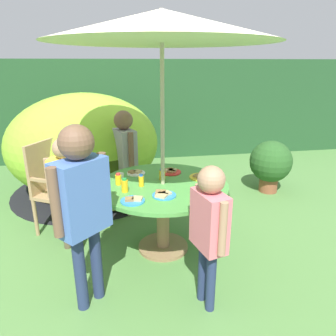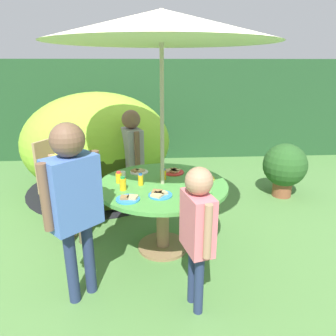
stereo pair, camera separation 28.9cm
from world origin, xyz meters
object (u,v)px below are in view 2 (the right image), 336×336
at_px(cup_near, 123,175).
at_px(juice_bottle_near_left, 163,174).
at_px(dome_tent, 98,143).
at_px(juice_bottle_front_edge, 123,184).
at_px(child_in_grey_shirt, 132,149).
at_px(child_in_yellow_shirt, 70,177).
at_px(child_in_pink_shirt, 198,223).
at_px(child_in_blue_shirt, 73,193).
at_px(juice_bottle_far_left, 119,177).
at_px(snack_bowl, 201,191).
at_px(plate_near_right, 139,172).
at_px(potted_plant, 285,166).
at_px(juice_bottle_center_back, 141,180).
at_px(plate_mid_right, 173,172).
at_px(garden_table, 163,197).
at_px(patio_umbrella, 162,26).
at_px(wooden_chair, 63,178).
at_px(plate_mid_left, 128,199).
at_px(plate_far_right, 160,194).
at_px(plate_center_front, 203,178).

bearing_deg(cup_near, juice_bottle_near_left, -9.74).
bearing_deg(dome_tent, juice_bottle_front_edge, -91.13).
xyz_separation_m(child_in_grey_shirt, cup_near, (-0.07, -0.66, -0.08)).
distance_m(juice_bottle_front_edge, cup_near, 0.32).
height_order(dome_tent, child_in_yellow_shirt, dome_tent).
relative_size(child_in_pink_shirt, juice_bottle_near_left, 10.27).
bearing_deg(child_in_blue_shirt, juice_bottle_near_left, 4.13).
distance_m(child_in_blue_shirt, juice_bottle_far_left, 0.75).
height_order(dome_tent, child_in_blue_shirt, child_in_blue_shirt).
distance_m(snack_bowl, juice_bottle_near_left, 0.51).
relative_size(child_in_pink_shirt, juice_bottle_front_edge, 8.85).
bearing_deg(plate_near_right, child_in_yellow_shirt, -165.84).
xyz_separation_m(potted_plant, plate_near_right, (-1.96, -0.86, 0.28)).
distance_m(child_in_blue_shirt, juice_bottle_center_back, 0.78).
xyz_separation_m(juice_bottle_near_left, juice_bottle_front_edge, (-0.37, -0.25, 0.01)).
bearing_deg(juice_bottle_front_edge, snack_bowl, -13.16).
bearing_deg(dome_tent, plate_mid_right, -70.90).
height_order(garden_table, patio_umbrella, patio_umbrella).
bearing_deg(snack_bowl, juice_bottle_far_left, 155.02).
bearing_deg(dome_tent, patio_umbrella, -79.28).
height_order(wooden_chair, plate_mid_left, wooden_chair).
bearing_deg(plate_mid_left, plate_near_right, 84.06).
height_order(patio_umbrella, child_in_blue_shirt, patio_umbrella).
bearing_deg(plate_mid_right, child_in_grey_shirt, 128.84).
distance_m(potted_plant, plate_mid_left, 2.56).
bearing_deg(cup_near, juice_bottle_center_back, -48.49).
xyz_separation_m(garden_table, child_in_pink_shirt, (0.21, -0.81, 0.16)).
bearing_deg(plate_near_right, child_in_blue_shirt, -114.51).
bearing_deg(child_in_pink_shirt, child_in_grey_shirt, 3.37).
bearing_deg(child_in_blue_shirt, plate_near_right, 21.86).
distance_m(child_in_grey_shirt, plate_mid_right, 0.71).
bearing_deg(dome_tent, garden_table, -79.28).
distance_m(dome_tent, child_in_yellow_shirt, 1.50).
relative_size(juice_bottle_far_left, juice_bottle_front_edge, 0.88).
bearing_deg(cup_near, plate_mid_right, 12.45).
xyz_separation_m(garden_table, plate_far_right, (-0.04, -0.28, 0.15)).
distance_m(child_in_grey_shirt, juice_bottle_center_back, 0.88).
xyz_separation_m(child_in_blue_shirt, plate_center_front, (1.07, 0.73, -0.19)).
xyz_separation_m(child_in_yellow_shirt, plate_mid_right, (1.02, 0.14, -0.02)).
xyz_separation_m(plate_near_right, plate_far_right, (0.19, -0.60, 0.00)).
height_order(patio_umbrella, plate_center_front, patio_umbrella).
xyz_separation_m(plate_center_front, juice_bottle_near_left, (-0.39, 0.02, 0.04)).
distance_m(patio_umbrella, plate_mid_right, 1.38).
xyz_separation_m(patio_umbrella, plate_mid_right, (0.12, 0.29, -1.35)).
distance_m(patio_umbrella, child_in_blue_shirt, 1.48).
relative_size(child_in_blue_shirt, juice_bottle_near_left, 12.77).
bearing_deg(patio_umbrella, plate_mid_right, 67.13).
bearing_deg(snack_bowl, plate_mid_left, -175.05).
bearing_deg(garden_table, juice_bottle_near_left, 83.85).
xyz_separation_m(wooden_chair, child_in_blue_shirt, (0.43, -1.24, 0.35)).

